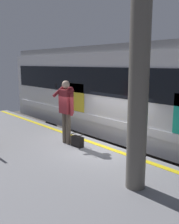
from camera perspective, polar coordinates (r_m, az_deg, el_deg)
The scene contains 9 objects.
ground_plane at distance 8.01m, azimuth 3.32°, elevation -14.47°, with size 24.13×24.13×0.00m, color #4C4742.
platform at distance 6.51m, azimuth -12.07°, elevation -15.44°, with size 13.98×4.66×1.13m, color gray.
safety_line at distance 7.40m, azimuth 1.73°, elevation -7.21°, with size 13.70×0.16×0.01m, color yellow.
track_rail_near at distance 8.88m, azimuth 9.61°, elevation -11.43°, with size 18.18×0.08×0.16m, color slate.
track_rail_far at distance 9.96m, azimuth 14.96°, elevation -9.15°, with size 18.18×0.08×0.16m, color slate.
train_carriage at distance 8.77m, azimuth 13.72°, elevation 4.22°, with size 13.57×3.02×3.84m.
passenger at distance 7.30m, azimuth -5.17°, elevation 1.17°, with size 0.57×0.55×1.82m.
handbag at distance 7.20m, azimuth -2.70°, elevation -6.36°, with size 0.39×0.35×0.36m.
station_column at distance 4.57m, azimuth 10.92°, elevation 6.85°, with size 0.36×0.36×3.98m, color #59544C.
Camera 1 is at (-5.17, 5.07, 3.42)m, focal length 41.05 mm.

